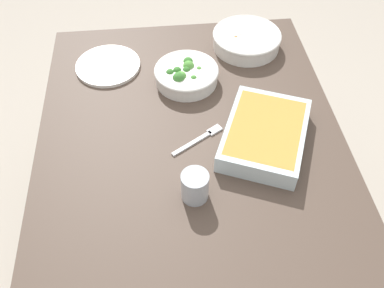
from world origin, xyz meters
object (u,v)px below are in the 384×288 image
(broccoli_bowl, at_px, (186,74))
(fork_on_table, at_px, (201,138))
(baking_dish, at_px, (265,134))
(stew_bowl, at_px, (247,39))
(side_plate, at_px, (108,66))
(drink_cup, at_px, (195,187))
(spoon_by_stew, at_px, (234,43))

(broccoli_bowl, bearing_deg, fork_on_table, 4.05)
(broccoli_bowl, xyz_separation_m, baking_dish, (0.29, 0.20, 0.00))
(stew_bowl, height_order, side_plate, stew_bowl)
(stew_bowl, height_order, broccoli_bowl, broccoli_bowl)
(drink_cup, height_order, side_plate, drink_cup)
(broccoli_bowl, relative_size, side_plate, 0.96)
(broccoli_bowl, bearing_deg, spoon_by_stew, 133.63)
(stew_bowl, xyz_separation_m, spoon_by_stew, (-0.02, -0.04, -0.03))
(spoon_by_stew, bearing_deg, fork_on_table, -21.64)
(baking_dish, distance_m, spoon_by_stew, 0.47)
(spoon_by_stew, bearing_deg, broccoli_bowl, -46.37)
(stew_bowl, bearing_deg, spoon_by_stew, -116.47)
(broccoli_bowl, bearing_deg, stew_bowl, 125.44)
(side_plate, xyz_separation_m, fork_on_table, (0.36, 0.28, -0.00))
(broccoli_bowl, distance_m, fork_on_table, 0.26)
(stew_bowl, distance_m, drink_cup, 0.67)
(baking_dish, relative_size, drink_cup, 4.26)
(drink_cup, bearing_deg, broccoli_bowl, 177.38)
(stew_bowl, distance_m, broccoli_bowl, 0.28)
(baking_dish, bearing_deg, drink_cup, -53.04)
(fork_on_table, bearing_deg, drink_cup, -11.32)
(fork_on_table, bearing_deg, side_plate, -142.15)
(broccoli_bowl, bearing_deg, side_plate, -111.35)
(stew_bowl, bearing_deg, broccoli_bowl, -54.56)
(drink_cup, bearing_deg, spoon_by_stew, 161.39)
(baking_dish, xyz_separation_m, drink_cup, (0.17, -0.22, 0.00))
(drink_cup, distance_m, fork_on_table, 0.20)
(stew_bowl, relative_size, fork_on_table, 1.53)
(side_plate, xyz_separation_m, spoon_by_stew, (-0.08, 0.45, -0.00))
(drink_cup, xyz_separation_m, fork_on_table, (-0.19, 0.04, -0.04))
(side_plate, distance_m, spoon_by_stew, 0.46)
(baking_dish, height_order, fork_on_table, baking_dish)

